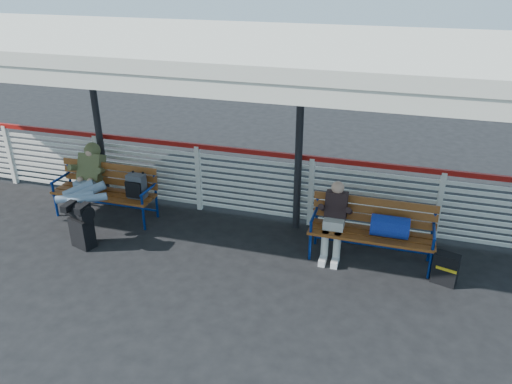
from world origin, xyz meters
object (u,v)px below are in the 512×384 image
(suitcase_side, at_px, (445,269))
(luggage_stack, at_px, (81,223))
(bench_left, at_px, (113,186))
(bench_right, at_px, (380,226))
(traveler_man, at_px, (85,187))
(companion_person, at_px, (334,219))

(suitcase_side, bearing_deg, luggage_stack, -157.48)
(bench_left, distance_m, bench_right, 4.45)
(bench_right, bearing_deg, traveler_man, -177.27)
(companion_person, bearing_deg, suitcase_side, -10.54)
(bench_right, bearing_deg, companion_person, -178.78)
(bench_left, bearing_deg, bench_right, -1.60)
(traveler_man, bearing_deg, bench_left, 49.17)
(bench_left, height_order, companion_person, companion_person)
(bench_left, bearing_deg, luggage_stack, -87.70)
(bench_left, distance_m, traveler_man, 0.47)
(bench_left, bearing_deg, suitcase_side, -4.62)
(luggage_stack, relative_size, traveler_man, 0.45)
(companion_person, height_order, suitcase_side, companion_person)
(bench_left, relative_size, suitcase_side, 3.94)
(traveler_man, distance_m, suitcase_side, 5.71)
(bench_left, xyz_separation_m, traveler_man, (-0.30, -0.35, 0.09))
(bench_left, bearing_deg, companion_person, -2.09)
(traveler_man, xyz_separation_m, companion_person, (4.10, 0.21, -0.08))
(luggage_stack, bearing_deg, companion_person, 31.17)
(luggage_stack, height_order, suitcase_side, luggage_stack)
(traveler_man, distance_m, companion_person, 4.10)
(luggage_stack, bearing_deg, bench_left, 109.99)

